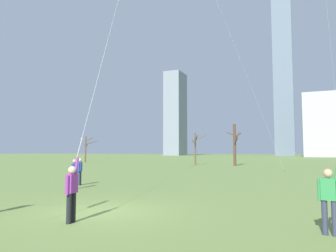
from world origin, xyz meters
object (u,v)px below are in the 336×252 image
Objects in this scene: distant_kite_low_near_trees_orange at (328,21)px; bare_tree_right_of_center at (86,148)px; distant_kite_high_overhead_blue at (224,19)px; bystander_strolling_midfield at (80,170)px; kite_flyer_midfield_center_green at (92,106)px; bare_tree_far_right_edge at (235,143)px; bystander_far_off_by_trees at (74,172)px; bare_tree_leftmost at (196,147)px.

bare_tree_right_of_center is at bearing 156.21° from distant_kite_low_near_trees_orange.
distant_kite_high_overhead_blue is 34.20m from bare_tree_right_of_center.
bystander_strolling_midfield is 25.48m from distant_kite_high_overhead_blue.
distant_kite_high_overhead_blue is (-10.22, 4.27, 3.61)m from distant_kite_low_near_trees_orange.
distant_kite_high_overhead_blue is (0.04, 24.59, 13.32)m from kite_flyer_midfield_center_green.
kite_flyer_midfield_center_green is 3.41× the size of bare_tree_right_of_center.
bystander_far_off_by_trees is at bearing -95.81° from bare_tree_far_right_edge.
distant_kite_high_overhead_blue is 4.34× the size of bare_tree_right_of_center.
bystander_far_off_by_trees is 25.12m from distant_kite_low_near_trees_orange.
bystander_far_off_by_trees is 30.75m from bare_tree_far_right_edge.
bare_tree_far_right_edge is at bearing -6.73° from bare_tree_leftmost.
bare_tree_right_of_center reaches higher than bystander_strolling_midfield.
bare_tree_leftmost is at bearing 139.10° from distant_kite_low_near_trees_orange.
distant_kite_high_overhead_blue is 19.08m from bare_tree_leftmost.
bare_tree_far_right_edge is (4.12, 28.75, 2.26)m from bystander_strolling_midfield.
bare_tree_far_right_edge reaches higher than bystander_strolling_midfield.
bystander_far_off_by_trees is at bearing -100.63° from distant_kite_high_overhead_blue.
bare_tree_far_right_edge is at bearing 81.85° from bystander_strolling_midfield.
kite_flyer_midfield_center_green is 9.89× the size of bystander_strolling_midfield.
bare_tree_leftmost is (-6.72, 35.03, -1.16)m from kite_flyer_midfield_center_green.
bare_tree_leftmost is at bearing 93.60° from bystander_strolling_midfield.
bystander_strolling_midfield is 39.42m from bare_tree_right_of_center.
bare_tree_right_of_center is at bearing 126.37° from bystander_strolling_midfield.
bare_tree_right_of_center is 0.99× the size of bare_tree_leftmost.
bare_tree_leftmost is at bearing 122.94° from distant_kite_high_overhead_blue.
bystander_far_off_by_trees is 41.44m from bare_tree_right_of_center.
bystander_strolling_midfield is at bearing -86.40° from bare_tree_leftmost.
distant_kite_low_near_trees_orange is 20.61m from bare_tree_far_right_edge.
distant_kite_high_overhead_blue is at bearing -57.06° from bare_tree_leftmost.
bare_tree_leftmost reaches higher than bare_tree_right_of_center.
kite_flyer_midfield_center_green is 6.16m from bystander_far_off_by_trees.
distant_kite_high_overhead_blue reaches higher than bare_tree_right_of_center.
bystander_strolling_midfield is 24.61m from distant_kite_low_near_trees_orange.
bare_tree_right_of_center is (-24.36, 33.47, 1.75)m from bystander_far_off_by_trees.
kite_flyer_midfield_center_green is at bearing -44.70° from bystander_far_off_by_trees.
distant_kite_low_near_trees_orange is at bearing -22.68° from distant_kite_high_overhead_blue.
bare_tree_leftmost is (-16.98, 14.71, -10.87)m from distant_kite_low_near_trees_orange.
distant_kite_low_near_trees_orange is at bearing -51.82° from bare_tree_far_right_edge.
distant_kite_low_near_trees_orange is 0.81× the size of distant_kite_high_overhead_blue.
bare_tree_right_of_center is 0.80× the size of bare_tree_far_right_edge.
distant_kite_low_near_trees_orange reaches higher than kite_flyer_midfield_center_green.
bystander_strolling_midfield is 2.03m from bystander_far_off_by_trees.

